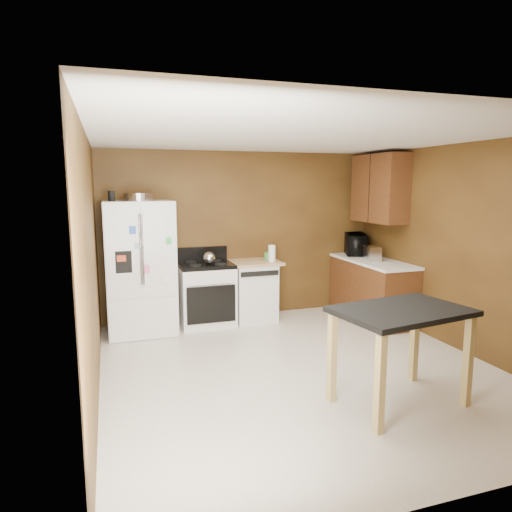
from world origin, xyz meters
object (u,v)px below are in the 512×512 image
green_canister (268,256)px  gas_range (206,293)px  pen_cup (111,196)px  toaster (372,253)px  island (401,324)px  kettle (209,258)px  microwave (355,245)px  roasting_pan (140,197)px  dishwasher (253,290)px  refrigerator (140,268)px  paper_towel (272,253)px

green_canister → gas_range: (-0.96, -0.07, -0.48)m
pen_cup → toaster: size_ratio=0.45×
toaster → island: 2.72m
kettle → microwave: (2.43, 0.18, 0.07)m
kettle → toaster: size_ratio=0.61×
roasting_pan → pen_cup: 0.36m
dishwasher → pen_cup: bearing=-176.0°
toaster → dishwasher: toaster is taller
kettle → refrigerator: bearing=178.3°
green_canister → pen_cup: bearing=-175.2°
refrigerator → gas_range: size_ratio=1.64×
microwave → paper_towel: bearing=118.9°
paper_towel → toaster: (1.43, -0.41, -0.01)m
green_canister → toaster: 1.55m
paper_towel → microwave: microwave is taller
paper_towel → island: size_ratio=0.19×
kettle → green_canister: (0.93, 0.16, -0.04)m
toaster → refrigerator: size_ratio=0.16×
roasting_pan → dishwasher: bearing=3.6°
green_canister → gas_range: gas_range is taller
pen_cup → gas_range: 1.88m
roasting_pan → kettle: bearing=-0.8°
kettle → toaster: (2.37, -0.42, 0.02)m
toaster → island: bearing=-104.4°
toaster → microwave: 0.61m
microwave → gas_range: microwave is taller
green_canister → microwave: size_ratio=0.20×
gas_range → green_canister: bearing=4.1°
paper_towel → island: 2.85m
paper_towel → kettle: bearing=179.3°
paper_towel → gas_range: paper_towel is taller
roasting_pan → dishwasher: 2.13m
kettle → gas_range: 0.54m
paper_towel → dishwasher: paper_towel is taller
refrigerator → island: (2.09, -2.87, -0.14)m
microwave → gas_range: size_ratio=0.51×
gas_range → paper_towel: bearing=-5.9°
kettle → microwave: 2.44m
pen_cup → gas_range: bearing=5.3°
kettle → green_canister: bearing=9.7°
pen_cup → gas_range: pen_cup is taller
dishwasher → paper_towel: bearing=-26.7°
kettle → dishwasher: bearing=9.4°
paper_towel → microwave: 1.51m
gas_range → island: 3.18m
toaster → microwave: (0.06, 0.61, 0.05)m
refrigerator → kettle: bearing=-1.7°
paper_towel → dishwasher: bearing=153.3°
roasting_pan → toaster: roasting_pan is taller
paper_towel → toaster: bearing=-16.1°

